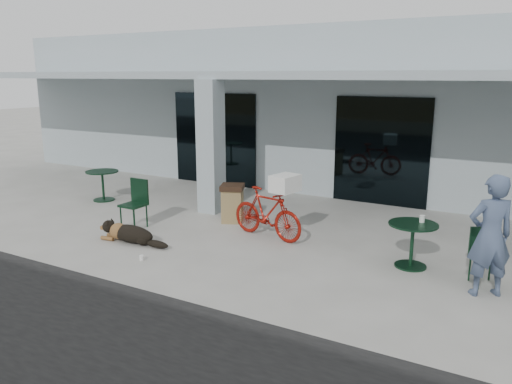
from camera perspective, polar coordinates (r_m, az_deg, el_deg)
The scene contains 17 objects.
ground at distance 9.51m, azimuth -5.37°, elevation -6.59°, with size 80.00×80.00×0.00m, color #AEACA4.
building at distance 16.67m, azimuth 11.52°, elevation 9.65°, with size 22.00×7.00×4.50m, color #A1ADB6.
storefront_glass_left at distance 14.98m, azimuth -4.75°, elevation 6.03°, with size 2.80×0.06×2.70m, color black.
storefront_glass_right at distance 12.89m, azimuth 14.08°, elevation 4.51°, with size 2.40×0.06×2.70m, color black.
column at distance 11.81m, azimuth -5.19°, elevation 5.12°, with size 0.50×0.50×3.12m, color #A1ADB6.
overhang at distance 12.08m, azimuth 4.29°, elevation 13.17°, with size 22.00×2.80×0.18m, color #A1ADB6.
bicycle at distance 10.02m, azimuth 1.26°, elevation -2.42°, with size 0.48×1.71×1.03m, color maroon.
laundry_basket at distance 9.58m, azimuth 3.35°, elevation 1.00°, with size 0.55×0.41×0.33m, color white.
dog at distance 10.10m, azimuth -14.06°, elevation -4.55°, with size 1.21×0.40×0.40m, color black, non-canonical shape.
cup_near_dog at distance 9.17m, azimuth -12.94°, elevation -7.34°, with size 0.08×0.08×0.10m, color white.
cafe_table_near at distance 13.64m, azimuth -17.09°, elevation 0.69°, with size 0.84×0.84×0.79m, color #123520, non-canonical shape.
cafe_chair_near at distance 10.96m, azimuth -13.85°, elevation -1.38°, with size 0.47×0.52×1.05m, color #123520, non-canonical shape.
cafe_table_far at distance 8.95m, azimuth 17.38°, elevation -5.83°, with size 0.83×0.83×0.77m, color #123520, non-canonical shape.
cafe_chair_far_a at distance 8.59m, azimuth 24.82°, elevation -6.84°, with size 0.40×0.44×0.90m, color #123520, non-canonical shape.
person at distance 8.07m, azimuth 25.18°, elevation -4.57°, with size 0.67×0.44×1.85m, color #455675.
cup_on_table at distance 8.93m, azimuth 18.45°, elevation -2.92°, with size 0.09×0.09×0.12m, color white.
trash_receptacle at distance 11.14m, azimuth -2.71°, elevation -1.29°, with size 0.50×0.50×0.85m, color olive, non-canonical shape.
Camera 1 is at (5.13, -7.33, 3.22)m, focal length 35.00 mm.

